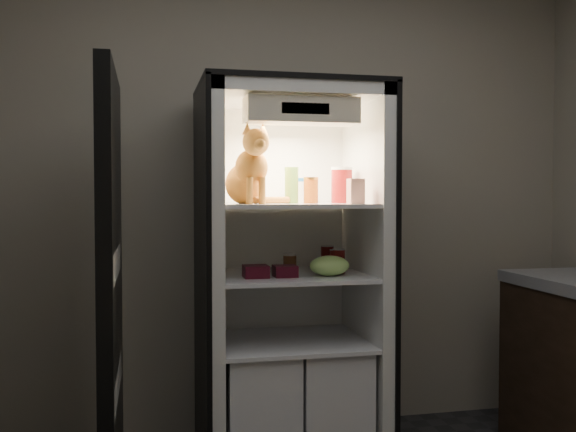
% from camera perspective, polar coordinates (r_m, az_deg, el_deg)
% --- Properties ---
extents(room_shell, '(3.60, 3.60, 3.60)m').
position_cam_1_polar(room_shell, '(1.93, 9.14, 10.37)').
color(room_shell, white).
rests_on(room_shell, floor).
extents(refrigerator, '(0.90, 0.72, 1.88)m').
position_cam_1_polar(refrigerator, '(3.28, 0.01, -7.59)').
color(refrigerator, white).
rests_on(refrigerator, floor).
extents(fridge_door, '(0.06, 0.87, 1.85)m').
position_cam_1_polar(fridge_door, '(2.83, -15.48, -6.68)').
color(fridge_door, black).
rests_on(fridge_door, floor).
extents(tabby_cat, '(0.34, 0.37, 0.38)m').
position_cam_1_polar(tabby_cat, '(3.07, -3.51, 3.75)').
color(tabby_cat, '#C45F19').
rests_on(tabby_cat, refrigerator).
extents(parmesan_shaker, '(0.07, 0.07, 0.18)m').
position_cam_1_polar(parmesan_shaker, '(3.19, 0.31, 2.75)').
color(parmesan_shaker, '#278F3F').
rests_on(parmesan_shaker, refrigerator).
extents(mayo_tub, '(0.09, 0.09, 0.13)m').
position_cam_1_polar(mayo_tub, '(3.36, 0.65, 2.29)').
color(mayo_tub, white).
rests_on(mayo_tub, refrigerator).
extents(salsa_jar, '(0.07, 0.07, 0.13)m').
position_cam_1_polar(salsa_jar, '(3.18, 2.05, 2.30)').
color(salsa_jar, maroon).
rests_on(salsa_jar, refrigerator).
extents(pepper_jar, '(0.11, 0.11, 0.18)m').
position_cam_1_polar(pepper_jar, '(3.30, 4.80, 2.76)').
color(pepper_jar, '#A91B16').
rests_on(pepper_jar, refrigerator).
extents(cream_carton, '(0.07, 0.07, 0.12)m').
position_cam_1_polar(cream_carton, '(3.06, 6.04, 2.20)').
color(cream_carton, silver).
rests_on(cream_carton, refrigerator).
extents(soda_can_a, '(0.07, 0.07, 0.13)m').
position_cam_1_polar(soda_can_a, '(3.38, 3.51, -3.70)').
color(soda_can_a, black).
rests_on(soda_can_a, refrigerator).
extents(soda_can_b, '(0.06, 0.06, 0.12)m').
position_cam_1_polar(soda_can_b, '(3.23, 4.29, -4.03)').
color(soda_can_b, black).
rests_on(soda_can_b, refrigerator).
extents(soda_can_c, '(0.07, 0.07, 0.12)m').
position_cam_1_polar(soda_can_c, '(3.22, 4.51, -4.02)').
color(soda_can_c, black).
rests_on(soda_can_c, refrigerator).
extents(condiment_jar, '(0.07, 0.07, 0.09)m').
position_cam_1_polar(condiment_jar, '(3.26, 0.16, -4.17)').
color(condiment_jar, '#573119').
rests_on(condiment_jar, refrigerator).
extents(grape_bag, '(0.20, 0.14, 0.10)m').
position_cam_1_polar(grape_bag, '(3.12, 3.72, -4.43)').
color(grape_bag, '#86B253').
rests_on(grape_bag, refrigerator).
extents(berry_box_left, '(0.12, 0.12, 0.06)m').
position_cam_1_polar(berry_box_left, '(3.06, -2.88, -4.94)').
color(berry_box_left, '#4B0C18').
rests_on(berry_box_left, refrigerator).
extents(berry_box_right, '(0.11, 0.11, 0.05)m').
position_cam_1_polar(berry_box_right, '(3.08, -0.27, -4.92)').
color(berry_box_right, '#4B0C18').
rests_on(berry_box_right, refrigerator).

